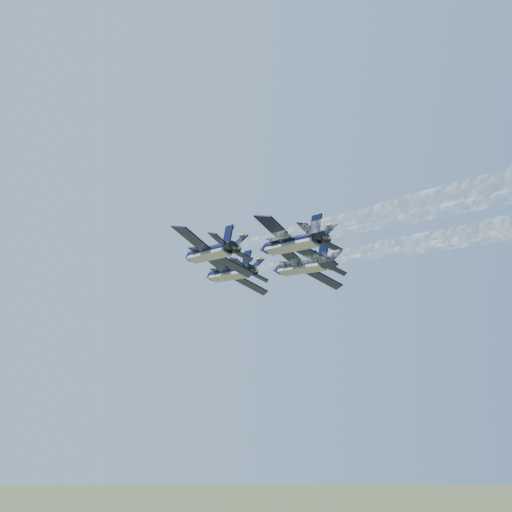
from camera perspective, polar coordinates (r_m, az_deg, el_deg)
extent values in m
cylinder|color=black|center=(125.19, -2.07, -1.37)|extent=(6.69, 15.27, 2.60)
cone|color=black|center=(133.13, -3.86, -2.11)|extent=(3.32, 3.57, 2.60)
ellipsoid|color=black|center=(128.82, -2.75, -1.46)|extent=(2.12, 3.03, 1.34)
cube|color=gray|center=(124.90, -2.21, -1.65)|extent=(5.46, 13.55, 1.22)
cube|color=black|center=(123.23, -3.33, -0.38)|extent=(7.04, 6.40, 3.12)
cube|color=#E3B00B|center=(124.97, -3.70, -0.51)|extent=(5.09, 3.62, 3.08)
cube|color=black|center=(125.60, -0.50, -2.27)|extent=(6.15, 3.85, 3.12)
cube|color=#E3B00B|center=(127.31, -0.90, -2.38)|extent=(5.88, 0.60, 3.08)
cube|color=black|center=(118.23, -1.39, -0.09)|extent=(3.28, 3.12, 1.46)
cube|color=black|center=(119.76, 0.42, -1.32)|extent=(2.91, 2.10, 1.46)
cube|color=black|center=(120.02, -0.72, 0.09)|extent=(1.28, 2.58, 2.96)
cube|color=black|center=(120.63, 0.00, -0.40)|extent=(2.82, 3.03, 2.25)
cylinder|color=black|center=(118.08, -0.51, -0.54)|extent=(2.00, 1.78, 1.68)
cylinder|color=black|center=(118.41, -0.12, -0.81)|extent=(2.00, 1.78, 1.68)
cylinder|color=black|center=(110.75, -3.66, 0.32)|extent=(6.69, 15.27, 2.60)
cone|color=black|center=(118.75, -5.56, -0.62)|extent=(3.32, 3.57, 2.60)
ellipsoid|color=black|center=(114.41, -4.37, 0.16)|extent=(2.12, 3.03, 1.34)
cube|color=gray|center=(110.45, -3.82, 0.01)|extent=(5.46, 13.55, 1.22)
cube|color=black|center=(108.93, -5.11, 1.48)|extent=(7.04, 6.40, 3.12)
cube|color=#E3B00B|center=(110.69, -5.50, 1.29)|extent=(5.09, 3.62, 3.08)
cube|color=black|center=(111.00, -1.87, -0.70)|extent=(6.15, 3.85, 3.12)
cube|color=#E3B00B|center=(112.73, -2.30, -0.85)|extent=(5.88, 0.60, 3.08)
cube|color=black|center=(103.83, -2.98, 1.89)|extent=(3.28, 3.12, 1.46)
cube|color=black|center=(105.18, -0.90, 0.47)|extent=(2.91, 2.10, 1.46)
cube|color=black|center=(105.60, -2.20, 2.07)|extent=(1.28, 2.58, 2.96)
cube|color=black|center=(106.14, -1.37, 1.49)|extent=(2.82, 3.03, 2.25)
cylinder|color=black|center=(103.61, -1.98, 1.38)|extent=(2.00, 1.78, 1.68)
cylinder|color=black|center=(103.90, -1.53, 1.07)|extent=(2.00, 1.78, 1.68)
cylinder|color=black|center=(120.17, 3.77, -0.81)|extent=(6.69, 15.27, 2.60)
cone|color=black|center=(127.66, 1.56, -1.62)|extent=(3.32, 3.57, 2.60)
ellipsoid|color=black|center=(123.63, 2.90, -0.93)|extent=(2.12, 3.03, 1.34)
cube|color=gray|center=(119.85, 3.65, -1.10)|extent=(5.46, 13.55, 1.22)
cube|color=black|center=(117.96, 2.56, 0.23)|extent=(7.04, 6.40, 3.12)
cube|color=#E3B00B|center=(119.61, 2.09, 0.08)|extent=(5.09, 3.62, 3.08)
cube|color=black|center=(120.90, 5.39, -1.75)|extent=(6.15, 3.85, 3.12)
cube|color=#E3B00B|center=(122.52, 4.89, -1.87)|extent=(5.88, 0.60, 3.08)
cube|color=black|center=(113.43, 4.84, 0.56)|extent=(3.28, 3.12, 1.46)
cube|color=black|center=(115.33, 6.63, -0.73)|extent=(2.91, 2.10, 1.46)
cube|color=black|center=(115.36, 5.43, 0.73)|extent=(1.28, 2.58, 2.96)
cube|color=black|center=(116.12, 6.15, 0.21)|extent=(2.82, 3.03, 2.25)
cylinder|color=black|center=(113.47, 5.76, 0.08)|extent=(2.00, 1.78, 1.68)
cylinder|color=black|center=(113.88, 6.15, -0.19)|extent=(2.00, 1.78, 1.68)
cylinder|color=black|center=(105.41, 2.96, 1.05)|extent=(6.69, 15.27, 2.60)
cone|color=black|center=(112.92, 0.51, 0.02)|extent=(3.32, 3.57, 2.60)
ellipsoid|color=black|center=(108.89, 1.99, 0.86)|extent=(2.12, 3.03, 1.34)
cube|color=gray|center=(105.07, 2.81, 0.72)|extent=(5.46, 13.55, 1.22)
cube|color=black|center=(103.32, 1.56, 2.28)|extent=(7.04, 6.40, 3.12)
cube|color=#E3B00B|center=(104.97, 1.04, 2.08)|extent=(5.09, 3.62, 3.08)
cube|color=black|center=(106.04, 4.80, -0.03)|extent=(6.15, 3.85, 3.12)
cube|color=#E3B00B|center=(107.66, 4.25, -0.19)|extent=(5.88, 0.60, 3.08)
cube|color=black|center=(98.74, 4.13, 2.75)|extent=(3.28, 3.12, 1.46)
cube|color=black|center=(100.51, 6.20, 1.24)|extent=(2.91, 2.10, 1.46)
cube|color=black|center=(100.67, 4.82, 2.91)|extent=(1.28, 2.58, 2.96)
cube|color=black|center=(101.38, 5.65, 2.30)|extent=(2.82, 3.03, 2.25)
cylinder|color=black|center=(98.73, 5.19, 2.21)|extent=(2.00, 1.78, 1.68)
cylinder|color=black|center=(99.11, 5.64, 1.88)|extent=(2.00, 1.78, 1.68)
cylinder|color=white|center=(110.77, 1.96, 0.30)|extent=(6.50, 18.33, 1.38)
cylinder|color=white|center=(96.70, 7.38, 2.54)|extent=(7.00, 18.47, 1.90)
cylinder|color=white|center=(83.96, 14.58, 5.46)|extent=(7.58, 18.64, 2.51)
cylinder|color=white|center=(96.25, 0.75, 2.50)|extent=(6.50, 18.33, 1.38)
cylinder|color=white|center=(82.22, 6.93, 5.51)|extent=(7.00, 18.47, 1.90)
cylinder|color=white|center=(69.84, 15.59, 9.57)|extent=(7.58, 18.64, 2.51)
cylinder|color=white|center=(106.79, 8.74, 1.00)|extent=(6.50, 18.33, 1.38)
cylinder|color=white|center=(94.13, 15.33, 3.39)|extent=(7.00, 18.47, 1.90)
cylinder|color=white|center=(92.09, 8.61, 3.43)|extent=(6.50, 18.33, 1.38)
cylinder|color=white|center=(79.74, 16.42, 6.63)|extent=(7.00, 18.47, 1.90)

